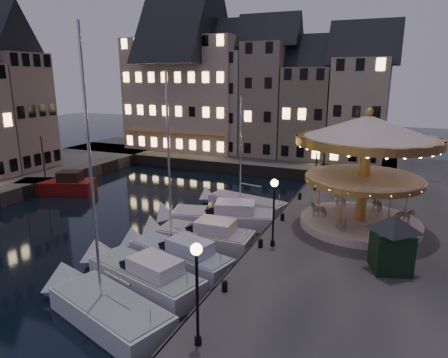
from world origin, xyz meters
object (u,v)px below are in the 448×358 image
at_px(bollard_a, 225,285).
at_px(motorboat_a, 103,308).
at_px(bollard_b, 261,243).
at_px(ticket_kiosk, 393,234).
at_px(streetlamp_a, 197,280).
at_px(streetlamp_b, 274,203).
at_px(motorboat_e, 218,217).
at_px(carousel, 366,150).
at_px(motorboat_c, 175,255).
at_px(red_fishing_boat, 58,186).
at_px(streetlamp_c, 317,160).
at_px(bollard_d, 300,196).
at_px(motorboat_b, 140,274).
at_px(bollard_c, 282,217).
at_px(motorboat_f, 241,204).
at_px(motorboat_d, 200,236).

relative_size(bollard_a, motorboat_a, 0.04).
relative_size(bollard_b, ticket_kiosk, 0.16).
bearing_deg(streetlamp_a, streetlamp_b, 90.00).
xyz_separation_m(motorboat_e, carousel, (10.41, 0.50, 5.94)).
xyz_separation_m(bollard_a, motorboat_c, (-4.89, 3.75, -0.93)).
bearing_deg(red_fishing_boat, motorboat_c, -25.95).
xyz_separation_m(bollard_a, motorboat_a, (-5.23, -2.51, -1.06)).
relative_size(streetlamp_c, motorboat_e, 0.47).
xyz_separation_m(bollard_d, motorboat_b, (-5.45, -15.13, -0.96)).
height_order(streetlamp_a, motorboat_b, streetlamp_a).
bearing_deg(streetlamp_c, bollard_d, -99.73).
bearing_deg(motorboat_b, bollard_c, 60.51).
distance_m(streetlamp_c, ticket_kiosk, 15.54).
bearing_deg(streetlamp_c, red_fishing_boat, -164.37).
distance_m(motorboat_a, motorboat_b, 3.38).
bearing_deg(streetlamp_a, motorboat_f, 106.03).
distance_m(motorboat_a, motorboat_d, 9.53).
bearing_deg(streetlamp_c, streetlamp_b, -90.00).
relative_size(bollard_a, bollard_b, 1.00).
distance_m(motorboat_e, carousel, 12.00).
bearing_deg(bollard_c, red_fishing_boat, 174.45).
bearing_deg(bollard_a, motorboat_b, 170.94).
bearing_deg(motorboat_c, bollard_c, 54.09).
xyz_separation_m(streetlamp_c, ticket_kiosk, (6.59, -14.06, -0.65)).
distance_m(streetlamp_a, ticket_kiosk, 11.53).
bearing_deg(carousel, bollard_d, 138.79).
xyz_separation_m(motorboat_d, red_fishing_boat, (-18.58, 5.76, 0.06)).
distance_m(motorboat_b, ticket_kiosk, 13.71).
bearing_deg(bollard_a, motorboat_d, 124.72).
xyz_separation_m(motorboat_a, motorboat_b, (-0.22, 3.38, 0.10)).
distance_m(bollard_a, motorboat_a, 5.89).
distance_m(bollard_c, red_fishing_boat, 23.57).
distance_m(streetlamp_a, bollard_d, 20.15).
height_order(motorboat_e, motorboat_f, motorboat_f).
height_order(streetlamp_c, red_fishing_boat, red_fishing_boat).
xyz_separation_m(bollard_b, motorboat_e, (-5.25, 5.48, -0.96)).
bearing_deg(carousel, motorboat_e, -177.27).
xyz_separation_m(bollard_c, motorboat_c, (-4.89, -6.75, -0.93)).
bearing_deg(bollard_c, motorboat_d, -144.40).
xyz_separation_m(motorboat_f, carousel, (10.08, -3.75, 6.06)).
relative_size(bollard_b, bollard_d, 1.00).
distance_m(bollard_b, motorboat_a, 9.62).
relative_size(carousel, ticket_kiosk, 2.64).
bearing_deg(bollard_a, motorboat_c, 142.52).
relative_size(bollard_c, ticket_kiosk, 0.16).
xyz_separation_m(motorboat_a, carousel, (10.39, 13.99, 6.05)).
height_order(bollard_b, motorboat_c, motorboat_c).
distance_m(streetlamp_c, bollard_c, 9.34).
relative_size(streetlamp_c, motorboat_f, 0.40).
xyz_separation_m(motorboat_a, motorboat_d, (0.36, 9.52, 0.10)).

